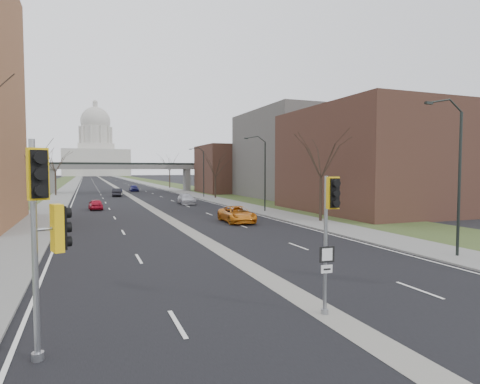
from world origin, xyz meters
TOP-DOWN VIEW (x-y plane):
  - ground at (0.00, 0.00)m, footprint 700.00×700.00m
  - road_surface at (0.00, 150.00)m, footprint 20.00×600.00m
  - median_strip at (0.00, 150.00)m, footprint 1.20×600.00m
  - sidewalk_right at (12.00, 150.00)m, footprint 4.00×600.00m
  - sidewalk_left at (-12.00, 150.00)m, footprint 4.00×600.00m
  - grass_verge_right at (18.00, 150.00)m, footprint 8.00×600.00m
  - grass_verge_left at (-18.00, 150.00)m, footprint 8.00×600.00m
  - commercial_block_near at (24.00, 28.00)m, footprint 16.00×20.00m
  - commercial_block_mid at (28.00, 52.00)m, footprint 18.00×22.00m
  - commercial_block_far at (22.00, 70.00)m, footprint 14.00×14.00m
  - pedestrian_bridge at (0.00, 80.00)m, footprint 34.00×3.00m
  - capitol at (0.00, 320.00)m, footprint 48.00×42.00m
  - streetlight_near at (10.99, 6.00)m, footprint 2.61×0.20m
  - streetlight_mid at (10.99, 32.00)m, footprint 2.61×0.20m
  - streetlight_far at (10.99, 58.00)m, footprint 2.61×0.20m
  - tree_left_b at (-13.00, 38.00)m, footprint 6.75×6.75m
  - tree_left_c at (-13.00, 72.00)m, footprint 7.65×7.65m
  - tree_right_a at (13.00, 22.00)m, footprint 7.20×7.20m
  - tree_right_b at (13.00, 55.00)m, footprint 6.30×6.30m
  - tree_right_c at (13.00, 95.00)m, footprint 7.65×7.65m
  - signal_pole_left at (-8.63, 0.77)m, footprint 0.96×1.27m
  - signal_pole_median at (-0.12, 0.82)m, footprint 0.55×0.78m
  - car_left_near at (-6.59, 41.85)m, footprint 1.76×3.93m
  - car_left_far at (-2.31, 66.24)m, footprint 2.18×4.72m
  - car_right_near at (5.50, 24.48)m, footprint 2.70×5.52m
  - car_right_mid at (5.69, 45.57)m, footprint 2.08×4.99m
  - car_right_far at (2.41, 82.46)m, footprint 1.78×4.41m

SIDE VIEW (x-z plane):
  - ground at x=0.00m, z-range 0.00..0.00m
  - median_strip at x=0.00m, z-range -0.01..0.01m
  - road_surface at x=0.00m, z-range 0.00..0.01m
  - grass_verge_right at x=18.00m, z-range 0.00..0.10m
  - grass_verge_left at x=-18.00m, z-range 0.00..0.10m
  - sidewalk_right at x=12.00m, z-range 0.00..0.12m
  - sidewalk_left at x=-12.00m, z-range 0.00..0.12m
  - car_left_near at x=-6.59m, z-range 0.00..1.31m
  - car_right_mid at x=5.69m, z-range 0.00..1.44m
  - car_left_far at x=-2.31m, z-range 0.00..1.50m
  - car_right_far at x=2.41m, z-range 0.00..1.50m
  - car_right_near at x=5.50m, z-range 0.00..1.51m
  - signal_pole_median at x=-0.12m, z-range 0.93..5.67m
  - signal_pole_left at x=-8.63m, z-range 0.88..6.61m
  - pedestrian_bridge at x=0.00m, z-range 1.62..8.07m
  - commercial_block_far at x=22.00m, z-range 0.00..10.00m
  - tree_right_b at x=13.00m, z-range 1.71..9.93m
  - commercial_block_near at x=24.00m, z-range 0.00..12.00m
  - tree_left_b at x=-13.00m, z-range 1.82..10.63m
  - tree_right_a at x=13.00m, z-range 1.94..11.34m
  - streetlight_near at x=10.99m, z-range 2.60..11.30m
  - streetlight_mid at x=10.99m, z-range 2.60..11.30m
  - streetlight_far at x=10.99m, z-range 2.60..11.30m
  - tree_left_c at x=-13.00m, z-range 2.05..12.04m
  - tree_right_c at x=13.00m, z-range 2.05..12.04m
  - commercial_block_mid at x=28.00m, z-range 0.00..15.00m
  - capitol at x=0.00m, z-range -9.28..46.47m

